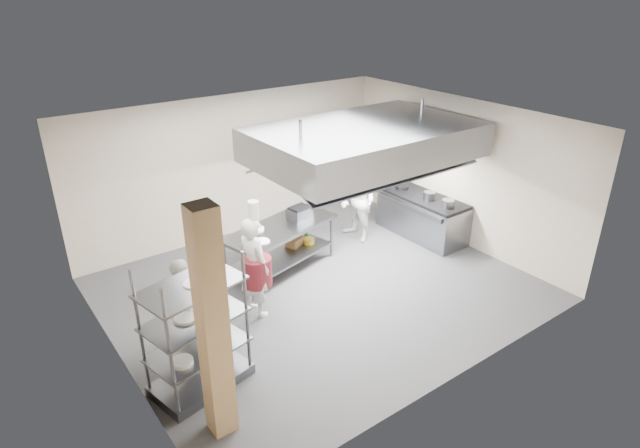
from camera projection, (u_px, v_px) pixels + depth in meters
floor at (320, 289)px, 9.60m from camera, size 7.00×7.00×0.00m
ceiling at (320, 124)px, 8.34m from camera, size 7.00×7.00×0.00m
wall_back at (235, 166)px, 11.16m from camera, size 7.00×0.00×7.00m
wall_left at (108, 275)px, 7.09m from camera, size 0.00×6.00×6.00m
wall_right at (459, 172)px, 10.85m from camera, size 0.00×6.00×6.00m
column at (213, 327)px, 6.02m from camera, size 0.30×0.30×3.00m
exhaust_hood at (365, 142)px, 9.58m from camera, size 4.00×2.50×0.60m
hood_strip_a at (325, 169)px, 9.23m from camera, size 1.60×0.12×0.04m
hood_strip_b at (400, 151)px, 10.20m from camera, size 1.60×0.12×0.04m
wall_shelf at (310, 153)px, 12.01m from camera, size 1.50×0.28×0.04m
island at (281, 248)px, 10.04m from camera, size 2.40×1.45×0.91m
island_worktop at (280, 228)px, 9.86m from camera, size 2.40×1.45×0.06m
island_undershelf at (281, 256)px, 10.10m from camera, size 2.21×1.32×0.04m
pass_rack at (195, 326)px, 6.95m from camera, size 1.42×1.01×1.94m
cooking_range at (422, 217)px, 11.44m from camera, size 0.80×2.00×0.84m
range_top at (424, 197)px, 11.25m from camera, size 0.78×1.96×0.06m
chef_head at (254, 267)px, 8.57m from camera, size 0.51×0.69×1.73m
chef_line at (358, 201)px, 11.08m from camera, size 0.67×0.85×1.73m
chef_plating at (184, 308)px, 7.61m from camera, size 0.64×1.00×1.59m
griddle at (300, 213)px, 10.17m from camera, size 0.46×0.39×0.20m
wicker_basket at (295, 241)px, 10.43m from camera, size 0.42×0.36×0.15m
stockpot at (429, 196)px, 11.03m from camera, size 0.24×0.24×0.17m
plate_stack at (198, 347)px, 7.09m from camera, size 0.28×0.28×0.05m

